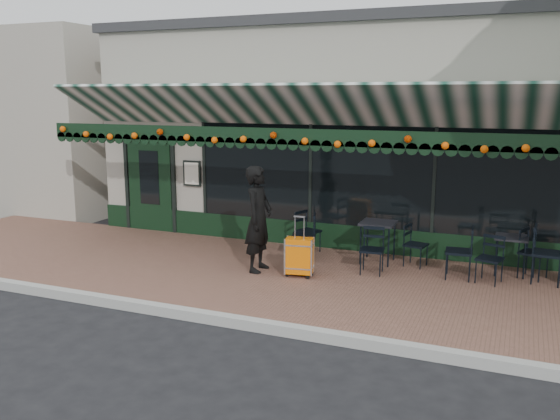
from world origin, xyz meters
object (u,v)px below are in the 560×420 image
at_px(chair_a_right, 534,254).
at_px(chair_b_left, 304,236).
at_px(chair_a_extra, 547,254).
at_px(woman, 259,219).
at_px(suitcase, 299,256).
at_px(cafe_table_a, 512,240).
at_px(chair_a_left, 459,252).
at_px(chair_solo, 308,232).
at_px(cafe_table_b, 378,226).
at_px(chair_b_right, 416,245).
at_px(chair_b_front, 372,251).
at_px(chair_a_front, 490,259).

bearing_deg(chair_a_right, chair_b_left, 117.49).
bearing_deg(chair_a_extra, chair_a_right, 49.88).
height_order(woman, suitcase, woman).
distance_m(cafe_table_a, chair_b_left, 3.61).
height_order(chair_a_extra, chair_b_left, chair_a_extra).
height_order(chair_a_left, chair_solo, chair_a_left).
height_order(cafe_table_b, chair_a_extra, chair_a_extra).
distance_m(woman, chair_b_left, 1.17).
relative_size(chair_a_extra, chair_b_right, 1.27).
bearing_deg(suitcase, chair_a_right, 10.68).
xyz_separation_m(cafe_table_b, chair_b_right, (0.69, -0.00, -0.29)).
relative_size(chair_a_right, chair_b_front, 1.05).
bearing_deg(cafe_table_a, chair_b_right, -175.15).
bearing_deg(cafe_table_b, chair_a_right, 0.70).
xyz_separation_m(cafe_table_a, cafe_table_b, (-2.27, -0.13, 0.08)).
xyz_separation_m(chair_a_left, chair_b_front, (-1.40, -0.29, -0.04)).
xyz_separation_m(woman, cafe_table_b, (1.79, 1.31, -0.24)).
bearing_deg(cafe_table_a, suitcase, -155.49).
bearing_deg(chair_b_left, suitcase, -1.03).
xyz_separation_m(chair_a_front, chair_b_left, (-3.27, 0.15, 0.05)).
distance_m(cafe_table_b, chair_a_extra, 2.84).
distance_m(cafe_table_a, chair_a_front, 0.74).
bearing_deg(chair_a_right, chair_a_left, 134.48).
distance_m(chair_a_extra, chair_solo, 4.25).
xyz_separation_m(chair_a_front, chair_a_extra, (0.86, 0.34, 0.09)).
distance_m(cafe_table_b, chair_b_left, 1.37).
relative_size(chair_a_front, chair_b_front, 0.97).
height_order(chair_a_right, chair_solo, chair_a_right).
relative_size(chair_a_left, chair_solo, 1.10).
bearing_deg(cafe_table_b, chair_a_extra, -3.37).
xyz_separation_m(chair_a_front, chair_b_right, (-1.27, 0.51, -0.01)).
relative_size(woman, chair_a_extra, 1.90).
relative_size(suitcase, cafe_table_a, 1.57).
distance_m(chair_b_front, chair_solo, 1.73).
xyz_separation_m(woman, chair_a_extra, (4.62, 1.14, -0.43)).
bearing_deg(chair_b_left, cafe_table_a, 81.03).
distance_m(cafe_table_b, chair_a_right, 2.64).
bearing_deg(woman, chair_b_front, -74.27).
bearing_deg(cafe_table_b, woman, -143.81).
height_order(cafe_table_b, chair_b_right, chair_b_right).
xyz_separation_m(chair_a_left, chair_b_right, (-0.78, 0.45, -0.07)).
distance_m(woman, chair_b_right, 2.86).
height_order(chair_a_left, chair_a_extra, chair_a_extra).
height_order(woman, chair_b_left, woman).
bearing_deg(chair_b_left, chair_a_front, 70.61).
height_order(chair_a_extra, chair_b_right, chair_a_extra).
bearing_deg(chair_solo, chair_a_left, -82.48).
bearing_deg(suitcase, chair_b_front, 19.70).
xyz_separation_m(woman, chair_b_right, (2.48, 1.31, -0.54)).
distance_m(woman, chair_a_extra, 4.78).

